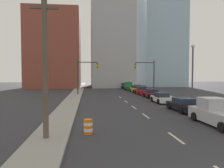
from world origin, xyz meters
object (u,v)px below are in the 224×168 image
at_px(sedan_white, 161,98).
at_px(sedan_maroon, 152,94).
at_px(pickup_truck_silver, 218,114).
at_px(sedan_black, 184,105).
at_px(utility_pole_left_near, 45,66).
at_px(traffic_signal_left, 84,73).
at_px(sedan_red, 142,91).
at_px(traffic_signal_right, 149,73).
at_px(sedan_yellow, 136,89).
at_px(sedan_navy, 124,86).
at_px(traffic_barrel, 88,127).
at_px(street_lamp, 193,69).
at_px(pickup_truck_green, 129,87).

relative_size(sedan_white, sedan_maroon, 1.02).
height_order(pickup_truck_silver, sedan_black, pickup_truck_silver).
distance_m(utility_pole_left_near, sedan_maroon, 25.08).
height_order(traffic_signal_left, pickup_truck_silver, traffic_signal_left).
height_order(traffic_signal_left, utility_pole_left_near, utility_pole_left_near).
height_order(sedan_black, sedan_red, sedan_red).
xyz_separation_m(traffic_signal_right, sedan_yellow, (-1.19, 5.13, -3.42)).
bearing_deg(sedan_red, sedan_navy, 90.71).
height_order(traffic_barrel, sedan_yellow, sedan_yellow).
relative_size(traffic_signal_left, sedan_navy, 1.41).
bearing_deg(street_lamp, pickup_truck_silver, -106.78).
xyz_separation_m(sedan_black, sedan_red, (0.22, 18.71, 0.06)).
relative_size(sedan_white, sedan_yellow, 0.95).
bearing_deg(pickup_truck_silver, street_lamp, 72.16).
bearing_deg(street_lamp, traffic_signal_right, 95.44).
distance_m(sedan_black, sedan_yellow, 24.07).
bearing_deg(utility_pole_left_near, pickup_truck_green, 72.79).
bearing_deg(traffic_signal_right, sedan_navy, 95.44).
height_order(utility_pole_left_near, sedan_black, utility_pole_left_near).
relative_size(sedan_black, sedan_white, 1.09).
height_order(sedan_black, sedan_yellow, sedan_yellow).
bearing_deg(sedan_navy, traffic_signal_right, -86.65).
bearing_deg(pickup_truck_silver, traffic_signal_right, 85.01).
bearing_deg(sedan_maroon, sedan_red, 89.97).
height_order(pickup_truck_silver, pickup_truck_green, pickup_truck_silver).
distance_m(traffic_signal_right, sedan_navy, 18.31).
height_order(traffic_signal_right, sedan_yellow, traffic_signal_right).
xyz_separation_m(utility_pole_left_near, sedan_red, (12.40, 27.42, -3.60)).
distance_m(utility_pole_left_near, sedan_red, 30.30).
distance_m(sedan_white, sedan_maroon, 5.99).
xyz_separation_m(traffic_signal_right, street_lamp, (1.40, -14.70, 0.28)).
bearing_deg(sedan_black, traffic_signal_right, 83.00).
height_order(traffic_signal_right, pickup_truck_silver, traffic_signal_right).
height_order(traffic_barrel, sedan_white, sedan_white).
xyz_separation_m(sedan_maroon, pickup_truck_green, (-0.34, 18.13, 0.11)).
height_order(traffic_signal_right, sedan_maroon, traffic_signal_right).
bearing_deg(traffic_signal_left, utility_pole_left_near, -93.24).
relative_size(traffic_barrel, sedan_maroon, 0.22).
bearing_deg(sedan_maroon, sedan_yellow, 88.19).
relative_size(utility_pole_left_near, sedan_yellow, 1.80).
distance_m(sedan_black, sedan_maroon, 12.70).
distance_m(traffic_signal_left, sedan_navy, 21.05).
bearing_deg(pickup_truck_green, pickup_truck_silver, -90.31).
xyz_separation_m(sedan_black, sedan_yellow, (0.41, 24.06, 0.06)).
bearing_deg(sedan_red, traffic_signal_left, 178.58).
xyz_separation_m(traffic_signal_left, sedan_white, (10.57, -12.21, -3.48)).
distance_m(pickup_truck_silver, sedan_navy, 42.95).
bearing_deg(pickup_truck_silver, sedan_red, 88.19).
bearing_deg(traffic_barrel, sedan_navy, 77.69).
relative_size(street_lamp, pickup_truck_silver, 1.27).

